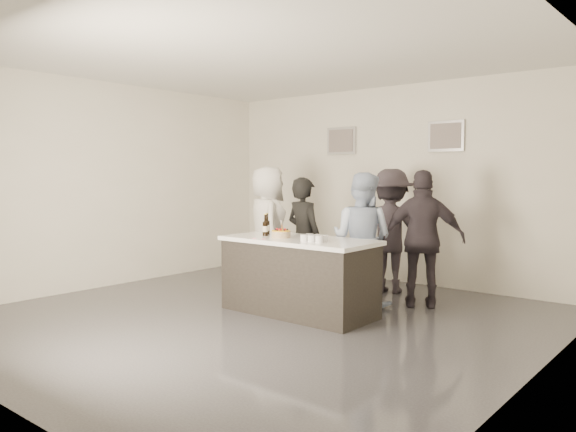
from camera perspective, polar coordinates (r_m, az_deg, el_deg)
The scene contains 18 objects.
floor at distance 6.59m, azimuth -2.81°, elevation -10.28°, with size 6.00×6.00×0.00m, color #3D3D42.
ceiling at distance 6.52m, azimuth -2.91°, elevation 16.18°, with size 6.00×6.00×0.00m, color white.
wall_back at distance 8.83m, azimuth 10.39°, elevation 3.20°, with size 6.00×0.04×3.00m, color silver.
wall_left at distance 8.69m, azimuth -17.67°, elevation 3.05°, with size 0.04×6.00×3.00m, color silver.
wall_right at distance 4.89m, azimuth 24.12°, elevation 2.09°, with size 0.04×6.00×3.00m, color silver.
picture_left at distance 9.29m, azimuth 5.46°, elevation 7.62°, with size 0.54×0.04×0.44m, color #B2B2B7.
picture_right at distance 8.42m, azimuth 15.76°, elevation 7.83°, with size 0.54×0.04×0.44m, color #B2B2B7.
bar_counter at distance 6.68m, azimuth 1.11°, elevation -6.11°, with size 1.86×0.86×0.90m, color white.
cake at distance 6.68m, azimuth -0.71°, elevation -1.89°, with size 0.23×0.23×0.08m, color gold.
beer_bottle_a at distance 7.03m, azimuth -2.14°, elevation -0.83°, with size 0.07×0.07×0.26m, color black.
beer_bottle_b at distance 6.88m, azimuth -2.33°, elevation -0.94°, with size 0.07×0.07×0.26m, color black.
tumbler_cluster at distance 6.29m, azimuth 2.69°, elevation -2.26°, with size 0.30×0.19×0.08m, color #C88C12.
candles at distance 6.59m, azimuth -3.23°, elevation -2.28°, with size 0.24×0.08×0.01m, color pink.
person_main_black at distance 7.48m, azimuth 1.63°, elevation -2.24°, with size 0.59×0.39×1.61m, color black.
person_main_blue at distance 7.13m, azimuth 7.51°, elevation -2.34°, with size 0.81×0.63×1.68m, color #B1C5E8.
person_guest_left at distance 8.21m, azimuth -2.06°, elevation -1.11°, with size 0.87×0.56×1.77m, color white.
person_guest_right at distance 7.14m, azimuth 13.60°, elevation -2.28°, with size 1.00×0.42×1.71m, color #2F2931.
person_guest_back at distance 7.97m, azimuth 10.40°, elevation -1.49°, with size 1.12×0.64×1.73m, color #2E2830.
Camera 1 is at (4.29, -4.71, 1.65)m, focal length 35.00 mm.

